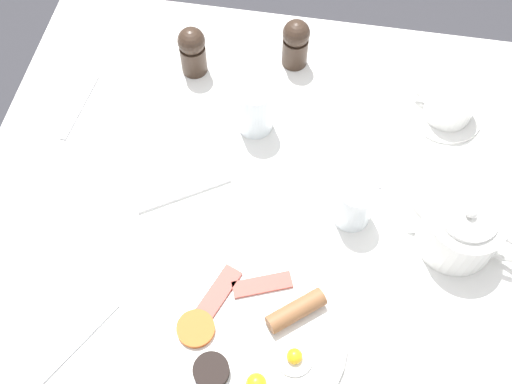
{
  "coord_description": "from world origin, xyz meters",
  "views": [
    {
      "loc": [
        -0.52,
        -0.09,
        1.68
      ],
      "look_at": [
        0.0,
        0.0,
        0.77
      ],
      "focal_mm": 42.0,
      "sensor_mm": 36.0,
      "label": 1
    }
  ],
  "objects_px": {
    "breakfast_plate": "(249,335)",
    "teacup_with_saucer_left": "(449,106)",
    "teapot_near": "(461,230)",
    "salt_grinder": "(192,50)",
    "water_glass_tall": "(354,203)",
    "pepper_grinder": "(296,43)",
    "napkin_folded": "(172,165)",
    "spoon_for_tea": "(370,154)",
    "water_glass_short": "(255,109)",
    "knife_by_plate": "(72,348)",
    "fork_by_plate": "(80,106)"
  },
  "relations": [
    {
      "from": "napkin_folded",
      "to": "knife_by_plate",
      "type": "bearing_deg",
      "value": 167.98
    },
    {
      "from": "pepper_grinder",
      "to": "spoon_for_tea",
      "type": "xyz_separation_m",
      "value": [
        -0.2,
        -0.17,
        -0.05
      ]
    },
    {
      "from": "breakfast_plate",
      "to": "teacup_with_saucer_left",
      "type": "xyz_separation_m",
      "value": [
        0.49,
        -0.3,
        0.02
      ]
    },
    {
      "from": "water_glass_short",
      "to": "napkin_folded",
      "type": "distance_m",
      "value": 0.18
    },
    {
      "from": "teacup_with_saucer_left",
      "to": "breakfast_plate",
      "type": "bearing_deg",
      "value": 148.61
    },
    {
      "from": "breakfast_plate",
      "to": "teapot_near",
      "type": "relative_size",
      "value": 1.52
    },
    {
      "from": "breakfast_plate",
      "to": "water_glass_tall",
      "type": "xyz_separation_m",
      "value": [
        0.24,
        -0.14,
        0.04
      ]
    },
    {
      "from": "teapot_near",
      "to": "salt_grinder",
      "type": "relative_size",
      "value": 1.91
    },
    {
      "from": "napkin_folded",
      "to": "breakfast_plate",
      "type": "bearing_deg",
      "value": -146.23
    },
    {
      "from": "water_glass_tall",
      "to": "napkin_folded",
      "type": "height_order",
      "value": "water_glass_tall"
    },
    {
      "from": "teacup_with_saucer_left",
      "to": "fork_by_plate",
      "type": "distance_m",
      "value": 0.71
    },
    {
      "from": "spoon_for_tea",
      "to": "napkin_folded",
      "type": "bearing_deg",
      "value": 103.46
    },
    {
      "from": "napkin_folded",
      "to": "teacup_with_saucer_left",
      "type": "bearing_deg",
      "value": -67.87
    },
    {
      "from": "salt_grinder",
      "to": "breakfast_plate",
      "type": "bearing_deg",
      "value": -158.77
    },
    {
      "from": "pepper_grinder",
      "to": "salt_grinder",
      "type": "distance_m",
      "value": 0.2
    },
    {
      "from": "teapot_near",
      "to": "spoon_for_tea",
      "type": "bearing_deg",
      "value": -28.17
    },
    {
      "from": "salt_grinder",
      "to": "knife_by_plate",
      "type": "xyz_separation_m",
      "value": [
        -0.59,
        0.07,
        -0.05
      ]
    },
    {
      "from": "breakfast_plate",
      "to": "teacup_with_saucer_left",
      "type": "distance_m",
      "value": 0.58
    },
    {
      "from": "water_glass_tall",
      "to": "fork_by_plate",
      "type": "relative_size",
      "value": 0.55
    },
    {
      "from": "spoon_for_tea",
      "to": "water_glass_short",
      "type": "bearing_deg",
      "value": 82.33
    },
    {
      "from": "teapot_near",
      "to": "water_glass_short",
      "type": "height_order",
      "value": "teapot_near"
    },
    {
      "from": "breakfast_plate",
      "to": "salt_grinder",
      "type": "relative_size",
      "value": 2.9
    },
    {
      "from": "salt_grinder",
      "to": "teapot_near",
      "type": "bearing_deg",
      "value": -120.38
    },
    {
      "from": "salt_grinder",
      "to": "napkin_folded",
      "type": "xyz_separation_m",
      "value": [
        -0.23,
        -0.01,
        -0.05
      ]
    },
    {
      "from": "water_glass_short",
      "to": "salt_grinder",
      "type": "height_order",
      "value": "salt_grinder"
    },
    {
      "from": "water_glass_short",
      "to": "knife_by_plate",
      "type": "height_order",
      "value": "water_glass_short"
    },
    {
      "from": "water_glass_short",
      "to": "teacup_with_saucer_left",
      "type": "bearing_deg",
      "value": -76.65
    },
    {
      "from": "water_glass_short",
      "to": "teapot_near",
      "type": "bearing_deg",
      "value": -116.41
    },
    {
      "from": "water_glass_short",
      "to": "salt_grinder",
      "type": "distance_m",
      "value": 0.19
    },
    {
      "from": "pepper_grinder",
      "to": "teapot_near",
      "type": "bearing_deg",
      "value": -137.87
    },
    {
      "from": "teapot_near",
      "to": "napkin_folded",
      "type": "bearing_deg",
      "value": 9.53
    },
    {
      "from": "fork_by_plate",
      "to": "spoon_for_tea",
      "type": "relative_size",
      "value": 1.11
    },
    {
      "from": "water_glass_tall",
      "to": "water_glass_short",
      "type": "xyz_separation_m",
      "value": [
        0.16,
        0.2,
        0.01
      ]
    },
    {
      "from": "teapot_near",
      "to": "pepper_grinder",
      "type": "height_order",
      "value": "teapot_near"
    },
    {
      "from": "teapot_near",
      "to": "teacup_with_saucer_left",
      "type": "height_order",
      "value": "teapot_near"
    },
    {
      "from": "water_glass_tall",
      "to": "pepper_grinder",
      "type": "height_order",
      "value": "pepper_grinder"
    },
    {
      "from": "breakfast_plate",
      "to": "salt_grinder",
      "type": "xyz_separation_m",
      "value": [
        0.52,
        0.2,
        0.05
      ]
    },
    {
      "from": "breakfast_plate",
      "to": "water_glass_short",
      "type": "relative_size",
      "value": 3.02
    },
    {
      "from": "pepper_grinder",
      "to": "fork_by_plate",
      "type": "relative_size",
      "value": 0.65
    },
    {
      "from": "water_glass_short",
      "to": "fork_by_plate",
      "type": "relative_size",
      "value": 0.63
    },
    {
      "from": "pepper_grinder",
      "to": "spoon_for_tea",
      "type": "bearing_deg",
      "value": -139.72
    },
    {
      "from": "teacup_with_saucer_left",
      "to": "fork_by_plate",
      "type": "height_order",
      "value": "teacup_with_saucer_left"
    },
    {
      "from": "water_glass_tall",
      "to": "pepper_grinder",
      "type": "xyz_separation_m",
      "value": [
        0.34,
        0.15,
        0.01
      ]
    },
    {
      "from": "salt_grinder",
      "to": "knife_by_plate",
      "type": "bearing_deg",
      "value": 173.59
    },
    {
      "from": "teacup_with_saucer_left",
      "to": "spoon_for_tea",
      "type": "xyz_separation_m",
      "value": [
        -0.12,
        0.14,
        -0.03
      ]
    },
    {
      "from": "salt_grinder",
      "to": "fork_by_plate",
      "type": "xyz_separation_m",
      "value": [
        -0.13,
        0.2,
        -0.05
      ]
    },
    {
      "from": "teacup_with_saucer_left",
      "to": "fork_by_plate",
      "type": "relative_size",
      "value": 0.84
    },
    {
      "from": "teapot_near",
      "to": "water_glass_short",
      "type": "xyz_separation_m",
      "value": [
        0.19,
        0.38,
        0.0
      ]
    },
    {
      "from": "water_glass_tall",
      "to": "salt_grinder",
      "type": "relative_size",
      "value": 0.84
    },
    {
      "from": "teapot_near",
      "to": "napkin_folded",
      "type": "relative_size",
      "value": 0.91
    }
  ]
}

